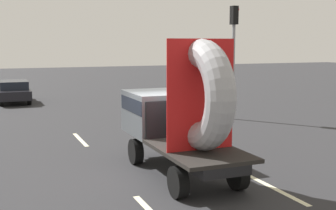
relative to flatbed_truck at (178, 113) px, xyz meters
The scene contains 7 objects.
ground_plane 1.88m from the flatbed_truck, 136.89° to the left, with size 120.00×120.00×0.00m, color #28282B.
flatbed_truck is the anchor object (origin of this frame).
distant_sedan 18.79m from the flatbed_truck, 101.03° to the left, with size 1.88×4.40×1.43m.
traffic_light 10.08m from the flatbed_truck, 50.36° to the left, with size 0.42×0.36×5.64m.
lane_dash_left_far 6.21m from the flatbed_truck, 107.60° to the left, with size 2.58×0.16×0.01m, color beige.
lane_dash_right_near 3.41m from the flatbed_truck, 51.68° to the right, with size 2.83×0.16×0.01m, color beige.
lane_dash_right_far 6.21m from the flatbed_truck, 72.39° to the left, with size 2.96×0.16×0.01m, color beige.
Camera 1 is at (-4.72, -12.01, 3.81)m, focal length 47.30 mm.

